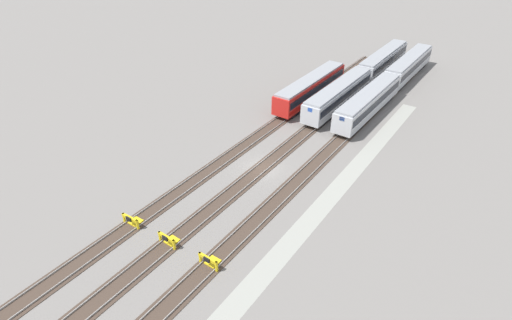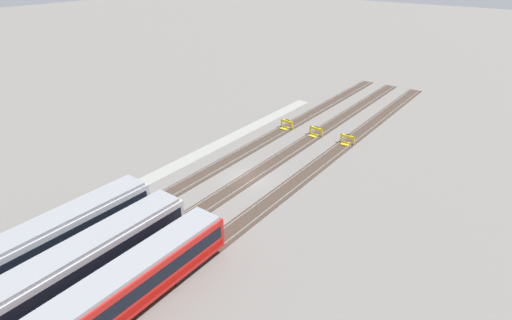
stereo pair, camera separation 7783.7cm
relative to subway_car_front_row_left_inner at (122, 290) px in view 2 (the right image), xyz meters
name	(u,v)px [view 2 (the right image)]	position (x,y,z in m)	size (l,w,h in m)	color
ground_plane	(249,178)	(-20.18, -4.66, -2.04)	(400.00, 400.00, 0.00)	gray
service_walkway	(192,157)	(-20.18, -13.59, -2.04)	(54.00, 2.00, 0.01)	#9E9E93
rail_track_nearest	(218,166)	(-20.18, -9.36, -2.00)	(90.00, 2.24, 0.21)	#47382D
rail_track_near_inner	(249,178)	(-20.18, -4.66, -2.00)	(90.00, 2.24, 0.21)	#47382D
rail_track_middle	(284,191)	(-20.18, 0.05, -2.00)	(90.00, 2.24, 0.21)	#47382D
subway_car_front_row_left_inner	(122,290)	(0.00, 0.00, 0.00)	(18.01, 2.91, 3.70)	red
subway_car_front_row_centre	(51,239)	(0.00, -9.31, 0.00)	(18.03, 3.05, 3.70)	silver
subway_car_front_row_rightmost	(83,262)	(0.00, -4.68, 0.00)	(18.01, 2.93, 3.70)	silver
bumper_stop_nearest_track	(286,125)	(-35.04, -9.36, -1.53)	(1.34, 2.00, 1.22)	yellow
bumper_stop_near_inner_track	(315,132)	(-35.23, -4.66, -1.53)	(1.36, 2.00, 1.22)	yellow
bumper_stop_middle_track	(347,140)	(-35.37, 0.06, -1.53)	(1.38, 2.01, 1.22)	yellow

